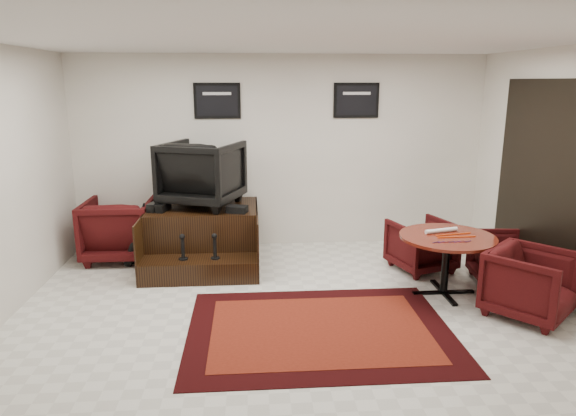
{
  "coord_description": "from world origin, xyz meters",
  "views": [
    {
      "loc": [
        -0.45,
        -5.0,
        2.42
      ],
      "look_at": [
        -0.01,
        0.9,
        0.95
      ],
      "focal_mm": 32.0,
      "sensor_mm": 36.0,
      "label": 1
    }
  ],
  "objects_px": {
    "shine_podium": "(204,237)",
    "armchair_side": "(119,226)",
    "table_chair_back": "(421,243)",
    "table_chair_window": "(503,256)",
    "meeting_table": "(447,243)",
    "shine_chair": "(202,170)",
    "table_chair_corner": "(531,280)"
  },
  "relations": [
    {
      "from": "shine_chair",
      "to": "table_chair_corner",
      "type": "xyz_separation_m",
      "value": [
        3.56,
        -2.09,
        -0.85
      ]
    },
    {
      "from": "meeting_table",
      "to": "table_chair_window",
      "type": "bearing_deg",
      "value": 19.78
    },
    {
      "from": "table_chair_back",
      "to": "shine_podium",
      "type": "bearing_deg",
      "value": -28.28
    },
    {
      "from": "table_chair_back",
      "to": "table_chair_corner",
      "type": "height_order",
      "value": "table_chair_corner"
    },
    {
      "from": "meeting_table",
      "to": "table_chair_back",
      "type": "xyz_separation_m",
      "value": [
        -0.02,
        0.8,
        -0.25
      ]
    },
    {
      "from": "shine_chair",
      "to": "meeting_table",
      "type": "distance_m",
      "value": 3.3
    },
    {
      "from": "shine_chair",
      "to": "table_chair_window",
      "type": "relative_size",
      "value": 1.44
    },
    {
      "from": "armchair_side",
      "to": "table_chair_back",
      "type": "distance_m",
      "value": 4.11
    },
    {
      "from": "shine_podium",
      "to": "table_chair_corner",
      "type": "distance_m",
      "value": 4.05
    },
    {
      "from": "armchair_side",
      "to": "meeting_table",
      "type": "xyz_separation_m",
      "value": [
        4.06,
        -1.53,
        0.15
      ]
    },
    {
      "from": "armchair_side",
      "to": "table_chair_back",
      "type": "height_order",
      "value": "armchair_side"
    },
    {
      "from": "meeting_table",
      "to": "table_chair_window",
      "type": "distance_m",
      "value": 0.93
    },
    {
      "from": "table_chair_back",
      "to": "table_chair_window",
      "type": "xyz_separation_m",
      "value": [
        0.85,
        -0.5,
        -0.03
      ]
    },
    {
      "from": "table_chair_window",
      "to": "table_chair_corner",
      "type": "xyz_separation_m",
      "value": [
        -0.17,
        -0.93,
        0.06
      ]
    },
    {
      "from": "meeting_table",
      "to": "table_chair_corner",
      "type": "xyz_separation_m",
      "value": [
        0.67,
        -0.63,
        -0.22
      ]
    },
    {
      "from": "shine_podium",
      "to": "table_chair_back",
      "type": "distance_m",
      "value": 2.91
    },
    {
      "from": "shine_podium",
      "to": "armchair_side",
      "type": "relative_size",
      "value": 1.63
    },
    {
      "from": "meeting_table",
      "to": "table_chair_corner",
      "type": "distance_m",
      "value": 0.95
    },
    {
      "from": "shine_chair",
      "to": "table_chair_window",
      "type": "height_order",
      "value": "shine_chair"
    },
    {
      "from": "shine_chair",
      "to": "table_chair_window",
      "type": "bearing_deg",
      "value": -176.5
    },
    {
      "from": "shine_podium",
      "to": "table_chair_window",
      "type": "height_order",
      "value": "shine_podium"
    },
    {
      "from": "armchair_side",
      "to": "table_chair_corner",
      "type": "xyz_separation_m",
      "value": [
        4.73,
        -2.17,
        -0.07
      ]
    },
    {
      "from": "shine_podium",
      "to": "table_chair_back",
      "type": "xyz_separation_m",
      "value": [
        2.87,
        -0.5,
        0.02
      ]
    },
    {
      "from": "meeting_table",
      "to": "table_chair_window",
      "type": "relative_size",
      "value": 1.6
    },
    {
      "from": "shine_podium",
      "to": "meeting_table",
      "type": "relative_size",
      "value": 1.41
    },
    {
      "from": "shine_chair",
      "to": "armchair_side",
      "type": "distance_m",
      "value": 1.41
    },
    {
      "from": "meeting_table",
      "to": "table_chair_corner",
      "type": "height_order",
      "value": "table_chair_corner"
    },
    {
      "from": "shine_podium",
      "to": "meeting_table",
      "type": "bearing_deg",
      "value": -24.36
    },
    {
      "from": "meeting_table",
      "to": "shine_chair",
      "type": "bearing_deg",
      "value": 153.22
    },
    {
      "from": "shine_chair",
      "to": "shine_podium",
      "type": "bearing_deg",
      "value": 110.78
    },
    {
      "from": "shine_chair",
      "to": "meeting_table",
      "type": "xyz_separation_m",
      "value": [
        2.89,
        -1.46,
        -0.63
      ]
    },
    {
      "from": "shine_podium",
      "to": "meeting_table",
      "type": "xyz_separation_m",
      "value": [
        2.89,
        -1.31,
        0.27
      ]
    }
  ]
}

